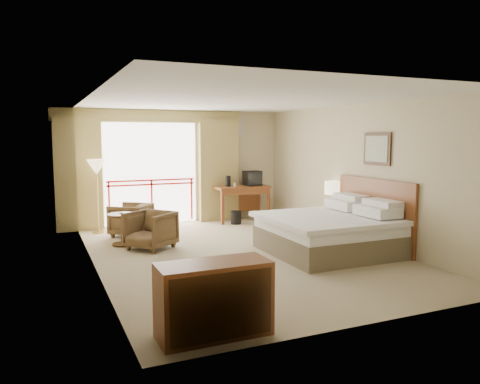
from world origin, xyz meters
name	(u,v)px	position (x,y,z in m)	size (l,w,h in m)	color
floor	(241,253)	(0.00, 0.00, 0.00)	(7.00, 7.00, 0.00)	gray
ceiling	(241,100)	(0.00, 0.00, 2.70)	(7.00, 7.00, 0.00)	white
wall_back	(183,167)	(0.00, 3.50, 1.35)	(5.00, 5.00, 0.00)	#C4B58B
wall_front	(372,204)	(0.00, -3.50, 1.35)	(5.00, 5.00, 0.00)	#C4B58B
wall_left	(93,184)	(-2.50, 0.00, 1.35)	(7.00, 7.00, 0.00)	#C4B58B
wall_right	(357,174)	(2.50, 0.00, 1.35)	(7.00, 7.00, 0.00)	#C4B58B
balcony_door	(151,174)	(-0.80, 3.48, 1.20)	(2.40, 2.40, 0.00)	white
balcony_railing	(152,190)	(-0.80, 3.46, 0.81)	(2.09, 0.03, 1.02)	red
curtain_left	(78,174)	(-2.45, 3.35, 1.25)	(1.00, 0.26, 2.50)	olive
curtain_right	(218,170)	(0.85, 3.35, 1.25)	(1.00, 0.26, 2.50)	olive
valance	(151,116)	(-0.80, 3.38, 2.55)	(4.40, 0.22, 0.28)	olive
hvac_vent	(233,126)	(1.30, 3.47, 2.35)	(0.50, 0.04, 0.50)	silver
bed	(331,232)	(1.50, -0.60, 0.38)	(2.13, 2.06, 0.97)	brown
headboard	(374,213)	(2.46, -0.60, 0.65)	(0.06, 2.10, 1.30)	#632E15
framed_art	(377,149)	(2.47, -0.60, 1.85)	(0.04, 0.72, 0.60)	#301C0C
nightstand	(333,223)	(2.39, 0.60, 0.27)	(0.38, 0.45, 0.54)	#632E15
table_lamp	(333,188)	(2.39, 0.65, 1.00)	(0.33, 0.33, 0.59)	tan
phone	(336,209)	(2.34, 0.45, 0.58)	(0.20, 0.15, 0.09)	black
desk	(240,193)	(1.32, 3.04, 0.68)	(1.33, 0.64, 0.87)	#632E15
tv	(252,178)	(1.62, 2.98, 1.05)	(0.41, 0.32, 0.37)	black
coffee_maker	(228,181)	(0.97, 2.99, 1.00)	(0.12, 0.12, 0.27)	black
cup	(235,185)	(1.12, 2.94, 0.91)	(0.06, 0.06, 0.09)	white
wastebasket	(236,217)	(1.04, 2.65, 0.16)	(0.25, 0.25, 0.31)	black
armchair_far	(131,236)	(-1.52, 2.29, 0.00)	(0.73, 0.75, 0.69)	#49341D
armchair_near	(151,249)	(-1.40, 0.98, 0.00)	(0.75, 0.77, 0.70)	#49341D
side_table	(122,224)	(-1.83, 1.47, 0.42)	(0.56, 0.56, 0.61)	#301C0C
book	(122,214)	(-1.83, 1.47, 0.61)	(0.16, 0.21, 0.02)	white
floor_lamp	(97,170)	(-2.11, 2.89, 1.37)	(0.41, 0.41, 1.59)	tan
dresser	(214,299)	(-1.66, -3.10, 0.39)	(1.17, 0.50, 0.78)	#632E15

